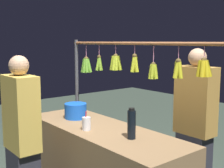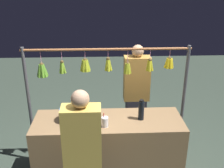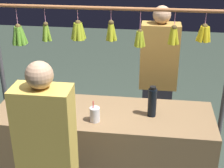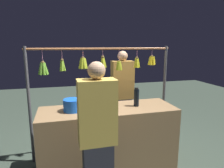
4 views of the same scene
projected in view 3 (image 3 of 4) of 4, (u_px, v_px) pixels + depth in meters
name	position (u px, v px, depth m)	size (l,w,h in m)	color
market_counter	(104.00, 155.00, 3.06)	(1.89, 0.63, 0.90)	olive
display_rack	(105.00, 53.00, 3.08)	(2.22, 0.14, 1.75)	#4C4C51
water_bottle	(152.00, 102.00, 2.77)	(0.07, 0.07, 0.27)	black
blue_bucket	(48.00, 100.00, 2.91)	(0.24, 0.24, 0.16)	blue
drink_cup	(95.00, 114.00, 2.72)	(0.08, 0.08, 0.18)	silver
vendor_person	(158.00, 84.00, 3.60)	(0.39, 0.21, 1.66)	#2D2D38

